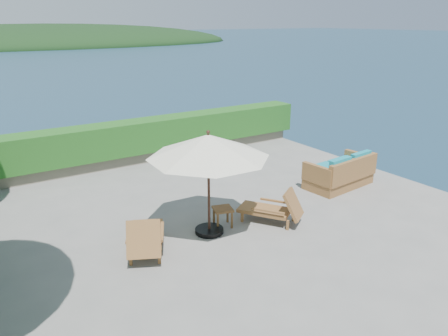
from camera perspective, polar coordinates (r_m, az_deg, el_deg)
ground at (r=9.93m, az=1.08°, el=-7.58°), size 12.00×12.00×0.00m
foundation at (r=10.71m, az=1.02°, el=-15.04°), size 12.00×12.00×3.00m
ocean at (r=11.58m, az=0.98°, el=-21.01°), size 600.00×600.00×0.00m
offshore_island at (r=150.56m, az=-22.28°, el=14.66°), size 126.00×57.60×12.60m
planter_wall_far at (r=14.51m, az=-11.41°, el=1.48°), size 12.00×0.60×0.36m
hedge_far at (r=14.33m, az=-11.58°, el=4.04°), size 12.40×0.90×1.00m
patio_umbrella at (r=8.93m, az=-2.07°, el=2.74°), size 3.29×3.29×2.30m
lounge_left at (r=8.83m, az=-10.21°, el=-8.74°), size 1.26×1.67×0.89m
lounge_right at (r=10.01m, az=6.52°, el=-5.27°), size 1.29×1.52×0.83m
side_table at (r=9.77m, az=-0.16°, el=-5.68°), size 0.51×0.51×0.44m
wicker_loveseat at (r=12.48m, az=15.01°, el=-0.71°), size 2.08×1.21×0.97m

